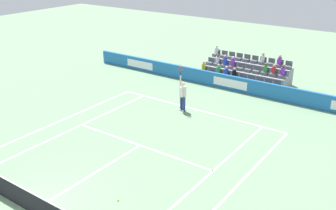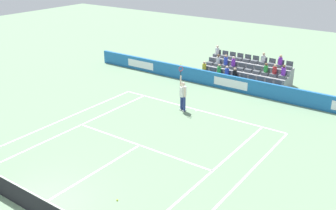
# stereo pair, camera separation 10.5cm
# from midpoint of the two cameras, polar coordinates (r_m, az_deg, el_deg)

# --- Properties ---
(line_baseline) EXTENTS (10.97, 0.10, 0.01)m
(line_baseline) POSITION_cam_midpoint_polar(r_m,az_deg,el_deg) (23.56, 4.47, -0.71)
(line_baseline) COLOR white
(line_baseline) RESTS_ON ground
(line_service) EXTENTS (8.23, 0.10, 0.01)m
(line_service) POSITION_cam_midpoint_polar(r_m,az_deg,el_deg) (19.50, -4.00, -5.84)
(line_service) COLOR white
(line_service) RESTS_ON ground
(line_centre_service) EXTENTS (0.10, 6.40, 0.01)m
(line_centre_service) POSITION_cam_midpoint_polar(r_m,az_deg,el_deg) (17.50, -10.73, -9.77)
(line_centre_service) COLOR white
(line_centre_service) RESTS_ON ground
(line_singles_sideline_left) EXTENTS (0.10, 11.89, 0.01)m
(line_singles_sideline_left) POSITION_cam_midpoint_polar(r_m,az_deg,el_deg) (21.83, -13.17, -3.20)
(line_singles_sideline_left) COLOR white
(line_singles_sideline_left) RESTS_ON ground
(line_singles_sideline_right) EXTENTS (0.10, 11.89, 0.01)m
(line_singles_sideline_right) POSITION_cam_midpoint_polar(r_m,az_deg,el_deg) (17.16, 5.89, -10.17)
(line_singles_sideline_right) COLOR white
(line_singles_sideline_right) RESTS_ON ground
(line_doubles_sideline_left) EXTENTS (0.10, 11.89, 0.01)m
(line_doubles_sideline_left) POSITION_cam_midpoint_polar(r_m,az_deg,el_deg) (22.81, -15.48, -2.31)
(line_doubles_sideline_left) COLOR white
(line_doubles_sideline_left) RESTS_ON ground
(line_doubles_sideline_right) EXTENTS (0.10, 11.89, 0.01)m
(line_doubles_sideline_right) POSITION_cam_midpoint_polar(r_m,az_deg,el_deg) (16.65, 10.05, -11.54)
(line_doubles_sideline_right) COLOR white
(line_doubles_sideline_right) RESTS_ON ground
(line_centre_mark) EXTENTS (0.10, 0.20, 0.01)m
(line_centre_mark) POSITION_cam_midpoint_polar(r_m,az_deg,el_deg) (23.49, 4.34, -0.79)
(line_centre_mark) COLOR white
(line_centre_mark) RESTS_ON ground
(sponsor_barrier) EXTENTS (23.47, 0.22, 1.01)m
(sponsor_barrier) POSITION_cam_midpoint_polar(r_m,az_deg,el_deg) (26.92, 9.26, 3.18)
(sponsor_barrier) COLOR #1E66AD
(sponsor_barrier) RESTS_ON ground
(tennis_net) EXTENTS (11.97, 0.10, 1.07)m
(tennis_net) POSITION_cam_midpoint_polar(r_m,az_deg,el_deg) (15.61, -19.46, -12.96)
(tennis_net) COLOR #33383D
(tennis_net) RESTS_ON ground
(tennis_player) EXTENTS (0.51, 0.41, 2.85)m
(tennis_player) POSITION_cam_midpoint_polar(r_m,az_deg,el_deg) (23.07, 2.31, 1.47)
(tennis_player) COLOR navy
(tennis_player) RESTS_ON ground
(stadium_stand) EXTENTS (6.20, 2.85, 2.15)m
(stadium_stand) POSITION_cam_midpoint_polar(r_m,az_deg,el_deg) (28.90, 11.32, 4.47)
(stadium_stand) COLOR gray
(stadium_stand) RESTS_ON ground
(loose_tennis_ball) EXTENTS (0.07, 0.07, 0.07)m
(loose_tennis_ball) POSITION_cam_midpoint_polar(r_m,az_deg,el_deg) (15.70, -7.20, -13.53)
(loose_tennis_ball) COLOR #D1E533
(loose_tennis_ball) RESTS_ON ground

